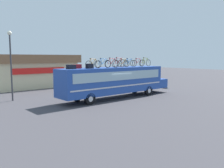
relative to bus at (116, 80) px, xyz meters
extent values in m
plane|color=#423F44|center=(-0.28, 0.00, -1.73)|extent=(120.00, 120.00, 0.00)
cube|color=#23479E|center=(-0.28, 0.00, 0.05)|extent=(11.45, 2.30, 2.42)
cube|color=#23479E|center=(6.15, 0.00, -0.68)|extent=(1.40, 2.12, 0.95)
cube|color=#99B7C6|center=(-0.28, -1.17, 0.53)|extent=(10.53, 0.04, 0.81)
cube|color=#99B7C6|center=(-0.28, 1.17, 0.53)|extent=(10.53, 0.04, 0.81)
cube|color=silver|center=(-0.28, -1.17, -0.43)|extent=(10.99, 0.03, 0.12)
cube|color=silver|center=(-0.28, 1.17, -0.43)|extent=(10.99, 0.03, 0.12)
cube|color=silver|center=(6.90, 0.00, -1.24)|extent=(0.16, 2.19, 0.24)
cylinder|color=black|center=(3.62, -1.01, -1.23)|extent=(0.99, 0.28, 0.99)
cylinder|color=silver|center=(3.62, -1.01, -1.23)|extent=(0.44, 0.30, 0.44)
cylinder|color=black|center=(3.62, 1.01, -1.23)|extent=(0.99, 0.28, 0.99)
cylinder|color=silver|center=(3.62, 1.01, -1.23)|extent=(0.44, 0.30, 0.44)
cylinder|color=black|center=(-3.83, -1.01, -1.23)|extent=(0.99, 0.28, 0.99)
cylinder|color=silver|center=(-3.83, -1.01, -1.23)|extent=(0.44, 0.30, 0.44)
cylinder|color=black|center=(-3.83, 1.01, -1.23)|extent=(0.99, 0.28, 0.99)
cylinder|color=silver|center=(-3.83, 1.01, -1.23)|extent=(0.44, 0.30, 0.44)
cube|color=black|center=(-4.98, -0.04, 1.44)|extent=(0.65, 0.54, 0.36)
cube|color=maroon|center=(-4.18, 0.30, 1.44)|extent=(0.71, 0.33, 0.36)
cube|color=black|center=(-3.33, -0.33, 1.47)|extent=(0.53, 0.47, 0.41)
torus|color=black|center=(-3.21, 0.00, 1.59)|extent=(0.66, 0.04, 0.66)
torus|color=black|center=(-2.25, 0.00, 1.59)|extent=(0.66, 0.04, 0.66)
cylinder|color=orange|center=(-2.92, 0.00, 1.84)|extent=(0.19, 0.04, 0.47)
cylinder|color=orange|center=(-2.63, 0.00, 1.83)|extent=(0.45, 0.04, 0.45)
cylinder|color=orange|center=(-2.71, 0.00, 2.06)|extent=(0.58, 0.04, 0.07)
cylinder|color=orange|center=(-3.02, 0.00, 1.60)|extent=(0.37, 0.03, 0.05)
cylinder|color=orange|center=(-3.10, 0.00, 1.83)|extent=(0.24, 0.03, 0.49)
cylinder|color=orange|center=(-2.33, 0.00, 1.82)|extent=(0.20, 0.03, 0.46)
cylinder|color=silver|center=(-2.42, 0.00, 2.09)|extent=(0.03, 0.44, 0.03)
ellipsoid|color=black|center=(-3.00, 0.00, 2.11)|extent=(0.20, 0.08, 0.06)
torus|color=black|center=(-2.33, -0.27, 1.60)|extent=(0.67, 0.04, 0.67)
torus|color=black|center=(-1.23, -0.27, 1.60)|extent=(0.67, 0.04, 0.67)
cylinder|color=#197FDB|center=(-2.00, -0.27, 1.85)|extent=(0.21, 0.04, 0.48)
cylinder|color=#197FDB|center=(-1.67, -0.27, 1.84)|extent=(0.51, 0.04, 0.46)
cylinder|color=#197FDB|center=(-1.76, -0.27, 2.07)|extent=(0.66, 0.04, 0.07)
cylinder|color=#197FDB|center=(-2.12, -0.27, 1.61)|extent=(0.42, 0.03, 0.05)
cylinder|color=#197FDB|center=(-2.20, -0.27, 1.84)|extent=(0.27, 0.03, 0.50)
cylinder|color=#197FDB|center=(-1.33, -0.27, 1.83)|extent=(0.23, 0.03, 0.47)
cylinder|color=silver|center=(-1.43, -0.27, 2.10)|extent=(0.03, 0.44, 0.03)
ellipsoid|color=black|center=(-2.08, -0.27, 2.13)|extent=(0.20, 0.08, 0.06)
torus|color=black|center=(-1.35, -0.38, 1.61)|extent=(0.70, 0.04, 0.70)
torus|color=black|center=(-0.31, -0.38, 1.61)|extent=(0.70, 0.04, 0.70)
cylinder|color=red|center=(-1.03, -0.38, 1.88)|extent=(0.20, 0.04, 0.50)
cylinder|color=red|center=(-0.72, -0.38, 1.86)|extent=(0.48, 0.04, 0.48)
cylinder|color=red|center=(-0.81, -0.38, 2.10)|extent=(0.62, 0.04, 0.07)
cylinder|color=red|center=(-1.15, -0.38, 1.62)|extent=(0.40, 0.03, 0.05)
cylinder|color=red|center=(-1.23, -0.38, 1.87)|extent=(0.25, 0.03, 0.52)
cylinder|color=red|center=(-0.40, -0.38, 1.85)|extent=(0.22, 0.03, 0.49)
cylinder|color=silver|center=(-0.50, -0.38, 2.14)|extent=(0.03, 0.44, 0.03)
ellipsoid|color=black|center=(-1.12, -0.38, 2.16)|extent=(0.20, 0.08, 0.06)
torus|color=black|center=(-0.24, -0.10, 1.63)|extent=(0.74, 0.04, 0.74)
torus|color=black|center=(0.74, -0.10, 1.63)|extent=(0.74, 0.04, 0.74)
cylinder|color=red|center=(0.06, -0.10, 1.91)|extent=(0.19, 0.04, 0.53)
cylinder|color=red|center=(0.35, -0.10, 1.89)|extent=(0.46, 0.04, 0.51)
cylinder|color=red|center=(0.27, -0.10, 2.15)|extent=(0.59, 0.04, 0.07)
cylinder|color=red|center=(-0.05, -0.10, 1.64)|extent=(0.37, 0.03, 0.05)
cylinder|color=red|center=(-0.13, -0.10, 1.90)|extent=(0.24, 0.03, 0.55)
cylinder|color=red|center=(0.66, -0.10, 1.88)|extent=(0.21, 0.03, 0.51)
cylinder|color=silver|center=(0.57, -0.10, 2.18)|extent=(0.03, 0.44, 0.03)
ellipsoid|color=black|center=(-0.02, -0.10, 2.21)|extent=(0.20, 0.08, 0.06)
torus|color=black|center=(0.66, 0.22, 1.59)|extent=(0.65, 0.04, 0.65)
torus|color=black|center=(1.70, 0.22, 1.59)|extent=(0.65, 0.04, 0.65)
cylinder|color=orange|center=(0.97, 0.22, 1.83)|extent=(0.20, 0.04, 0.46)
cylinder|color=orange|center=(1.28, 0.22, 1.81)|extent=(0.48, 0.04, 0.45)
cylinder|color=orange|center=(1.20, 0.22, 2.04)|extent=(0.62, 0.04, 0.07)
cylinder|color=orange|center=(0.86, 0.22, 1.60)|extent=(0.40, 0.03, 0.05)
cylinder|color=orange|center=(0.77, 0.22, 1.82)|extent=(0.25, 0.03, 0.48)
cylinder|color=orange|center=(1.60, 0.22, 1.80)|extent=(0.22, 0.03, 0.45)
cylinder|color=silver|center=(1.51, 0.22, 2.07)|extent=(0.03, 0.44, 0.03)
ellipsoid|color=black|center=(0.89, 0.22, 2.09)|extent=(0.20, 0.08, 0.06)
torus|color=black|center=(1.64, 0.38, 1.59)|extent=(0.65, 0.04, 0.65)
torus|color=black|center=(2.66, 0.38, 1.59)|extent=(0.65, 0.04, 0.65)
cylinder|color=#197FDB|center=(1.94, 0.38, 1.83)|extent=(0.20, 0.04, 0.47)
cylinder|color=#197FDB|center=(2.25, 0.38, 1.82)|extent=(0.47, 0.04, 0.45)
cylinder|color=#197FDB|center=(2.17, 0.38, 2.05)|extent=(0.61, 0.04, 0.07)
cylinder|color=#197FDB|center=(1.83, 0.38, 1.60)|extent=(0.39, 0.03, 0.05)
cylinder|color=#197FDB|center=(1.75, 0.38, 1.82)|extent=(0.25, 0.03, 0.49)
cylinder|color=#197FDB|center=(2.56, 0.38, 1.81)|extent=(0.21, 0.03, 0.46)
cylinder|color=silver|center=(2.47, 0.38, 2.08)|extent=(0.03, 0.44, 0.03)
ellipsoid|color=black|center=(1.86, 0.38, 2.10)|extent=(0.20, 0.08, 0.06)
torus|color=black|center=(2.68, 0.14, 1.59)|extent=(0.66, 0.04, 0.66)
torus|color=black|center=(3.73, 0.14, 1.59)|extent=(0.66, 0.04, 0.66)
cylinder|color=red|center=(3.00, 0.14, 1.84)|extent=(0.20, 0.04, 0.47)
cylinder|color=red|center=(3.31, 0.14, 1.83)|extent=(0.49, 0.04, 0.45)
cylinder|color=red|center=(3.23, 0.14, 2.05)|extent=(0.64, 0.04, 0.07)
cylinder|color=red|center=(2.88, 0.14, 1.60)|extent=(0.40, 0.03, 0.05)
cylinder|color=red|center=(2.79, 0.14, 1.83)|extent=(0.26, 0.03, 0.49)
cylinder|color=red|center=(3.64, 0.14, 1.82)|extent=(0.22, 0.03, 0.46)
cylinder|color=silver|center=(3.54, 0.14, 2.09)|extent=(0.03, 0.44, 0.03)
ellipsoid|color=black|center=(2.91, 0.14, 2.11)|extent=(0.20, 0.08, 0.06)
torus|color=black|center=(3.72, -0.03, 1.62)|extent=(0.72, 0.04, 0.72)
torus|color=black|center=(4.70, -0.03, 1.62)|extent=(0.72, 0.04, 0.72)
cylinder|color=#B2B20C|center=(4.01, -0.03, 1.89)|extent=(0.19, 0.04, 0.51)
cylinder|color=#B2B20C|center=(4.30, -0.03, 1.87)|extent=(0.46, 0.04, 0.49)
cylinder|color=#B2B20C|center=(4.23, -0.03, 2.12)|extent=(0.59, 0.04, 0.07)
cylinder|color=#B2B20C|center=(3.90, -0.03, 1.63)|extent=(0.37, 0.03, 0.05)
cylinder|color=#B2B20C|center=(3.82, -0.03, 1.88)|extent=(0.24, 0.03, 0.53)
cylinder|color=#B2B20C|center=(4.61, -0.03, 1.86)|extent=(0.21, 0.03, 0.50)
cylinder|color=silver|center=(4.52, -0.03, 2.16)|extent=(0.03, 0.44, 0.03)
ellipsoid|color=black|center=(3.93, -0.03, 2.18)|extent=(0.20, 0.08, 0.06)
cube|color=beige|center=(-2.93, 14.27, -0.12)|extent=(11.02, 6.91, 3.21)
cube|color=brown|center=(-2.93, 14.27, 2.01)|extent=(11.90, 7.46, 1.05)
cube|color=red|center=(-2.93, 10.72, 0.58)|extent=(6.61, 0.16, 0.70)
cylinder|color=#38383D|center=(-8.10, 5.08, 1.25)|extent=(0.14, 0.14, 5.96)
sphere|color=#F2EDCC|center=(-8.10, 5.08, 4.34)|extent=(0.38, 0.38, 0.38)
camera|label=1|loc=(-15.05, -16.83, 2.23)|focal=37.71mm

